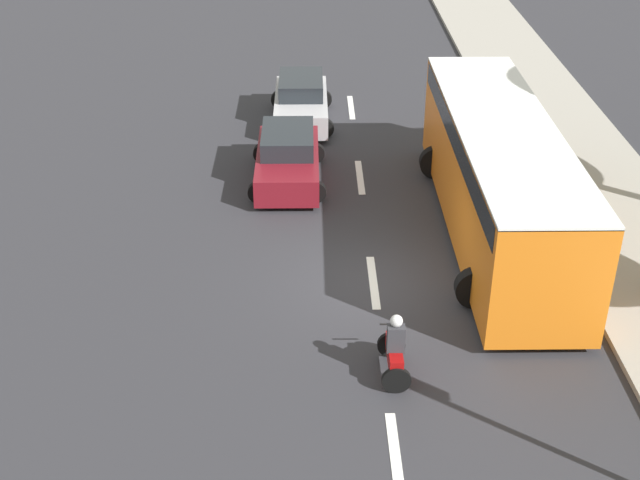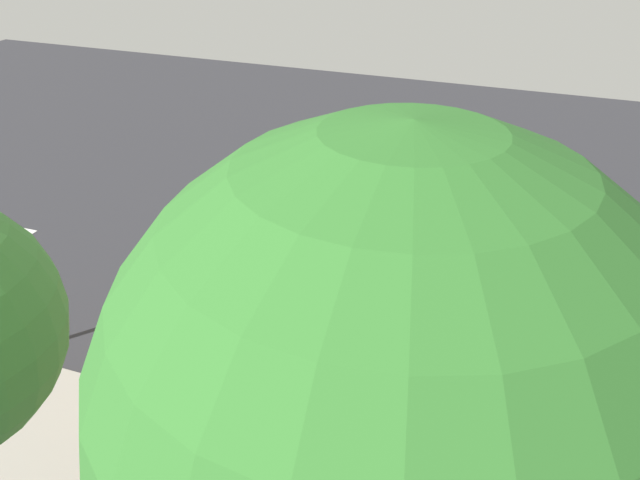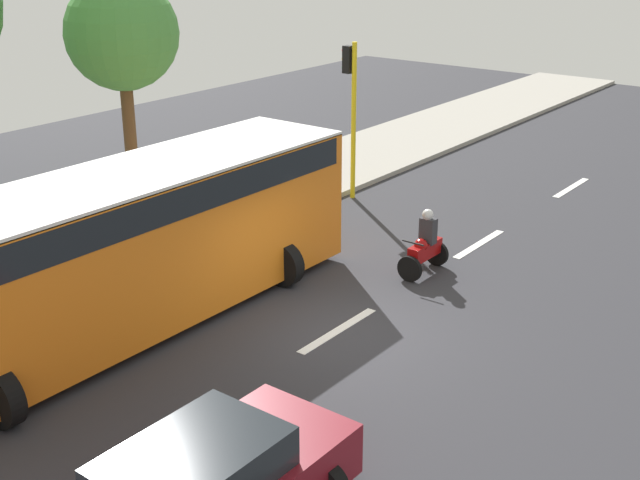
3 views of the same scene
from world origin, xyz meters
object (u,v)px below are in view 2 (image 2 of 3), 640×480
at_px(city_bus, 486,343).
at_px(pedestrian_near_signal, 241,447).
at_px(motorcycle, 259,260).
at_px(street_tree_south, 395,415).

relative_size(city_bus, pedestrian_near_signal, 6.51).
bearing_deg(pedestrian_near_signal, motorcycle, -156.85).
bearing_deg(street_tree_south, city_bus, -179.41).
xyz_separation_m(pedestrian_near_signal, street_tree_south, (3.74, 3.39, 4.82)).
bearing_deg(pedestrian_near_signal, city_bus, 133.52).
xyz_separation_m(city_bus, motorcycle, (-3.23, -6.04, -1.20)).
bearing_deg(street_tree_south, pedestrian_near_signal, -137.84).
height_order(city_bus, motorcycle, city_bus).
bearing_deg(city_bus, pedestrian_near_signal, -46.48).
height_order(motorcycle, pedestrian_near_signal, pedestrian_near_signal).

